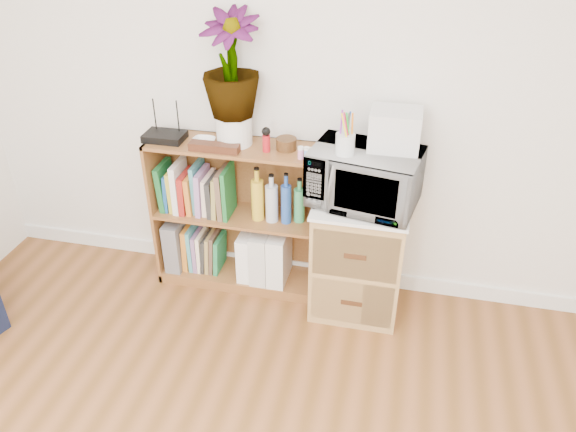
% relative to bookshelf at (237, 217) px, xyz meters
% --- Properties ---
extents(skirting_board, '(4.00, 0.02, 0.10)m').
position_rel_bookshelf_xyz_m(skirting_board, '(0.35, 0.14, -0.42)').
color(skirting_board, white).
rests_on(skirting_board, ground).
extents(bookshelf, '(1.00, 0.30, 0.95)m').
position_rel_bookshelf_xyz_m(bookshelf, '(0.00, 0.00, 0.00)').
color(bookshelf, brown).
rests_on(bookshelf, ground).
extents(wicker_unit, '(0.50, 0.45, 0.70)m').
position_rel_bookshelf_xyz_m(wicker_unit, '(0.75, -0.08, -0.12)').
color(wicker_unit, '#9E7542').
rests_on(wicker_unit, ground).
extents(microwave, '(0.62, 0.47, 0.31)m').
position_rel_bookshelf_xyz_m(microwave, '(0.75, -0.08, 0.40)').
color(microwave, white).
rests_on(microwave, wicker_unit).
extents(pen_cup, '(0.10, 0.10, 0.11)m').
position_rel_bookshelf_xyz_m(pen_cup, '(0.64, -0.15, 0.61)').
color(pen_cup, silver).
rests_on(pen_cup, microwave).
extents(small_appliance, '(0.26, 0.21, 0.20)m').
position_rel_bookshelf_xyz_m(small_appliance, '(0.88, -0.02, 0.66)').
color(small_appliance, silver).
rests_on(small_appliance, microwave).
extents(router, '(0.23, 0.15, 0.04)m').
position_rel_bookshelf_xyz_m(router, '(-0.40, -0.02, 0.50)').
color(router, black).
rests_on(router, bookshelf).
extents(white_bowl, '(0.13, 0.13, 0.03)m').
position_rel_bookshelf_xyz_m(white_bowl, '(-0.16, -0.03, 0.49)').
color(white_bowl, white).
rests_on(white_bowl, bookshelf).
extents(plant_pot, '(0.20, 0.20, 0.17)m').
position_rel_bookshelf_xyz_m(plant_pot, '(0.00, 0.02, 0.56)').
color(plant_pot, white).
rests_on(plant_pot, bookshelf).
extents(potted_plant, '(0.31, 0.31, 0.56)m').
position_rel_bookshelf_xyz_m(potted_plant, '(0.00, 0.02, 0.92)').
color(potted_plant, '#31772F').
rests_on(potted_plant, plant_pot).
extents(trinket_box, '(0.28, 0.07, 0.04)m').
position_rel_bookshelf_xyz_m(trinket_box, '(-0.07, -0.10, 0.50)').
color(trinket_box, '#3A1B0F').
rests_on(trinket_box, bookshelf).
extents(kokeshi_doll, '(0.04, 0.04, 0.10)m').
position_rel_bookshelf_xyz_m(kokeshi_doll, '(0.20, -0.04, 0.52)').
color(kokeshi_doll, '#B2151D').
rests_on(kokeshi_doll, bookshelf).
extents(wooden_bowl, '(0.11, 0.11, 0.07)m').
position_rel_bookshelf_xyz_m(wooden_bowl, '(0.30, 0.01, 0.51)').
color(wooden_bowl, '#38210F').
rests_on(wooden_bowl, bookshelf).
extents(paint_jars, '(0.10, 0.04, 0.05)m').
position_rel_bookshelf_xyz_m(paint_jars, '(0.44, -0.09, 0.50)').
color(paint_jars, pink).
rests_on(paint_jars, bookshelf).
extents(file_box, '(0.10, 0.27, 0.33)m').
position_rel_bookshelf_xyz_m(file_box, '(-0.41, 0.00, -0.24)').
color(file_box, slate).
rests_on(file_box, bookshelf).
extents(magazine_holder_left, '(0.10, 0.24, 0.31)m').
position_rel_bookshelf_xyz_m(magazine_holder_left, '(0.07, -0.01, -0.25)').
color(magazine_holder_left, white).
rests_on(magazine_holder_left, bookshelf).
extents(magazine_holder_mid, '(0.11, 0.27, 0.33)m').
position_rel_bookshelf_xyz_m(magazine_holder_mid, '(0.15, -0.01, -0.24)').
color(magazine_holder_mid, silver).
rests_on(magazine_holder_mid, bookshelf).
extents(magazine_holder_right, '(0.11, 0.27, 0.33)m').
position_rel_bookshelf_xyz_m(magazine_holder_right, '(0.26, -0.01, -0.24)').
color(magazine_holder_right, white).
rests_on(magazine_holder_right, bookshelf).
extents(cookbooks, '(0.44, 0.20, 0.31)m').
position_rel_bookshelf_xyz_m(cookbooks, '(-0.24, 0.00, 0.16)').
color(cookbooks, '#1A622C').
rests_on(cookbooks, bookshelf).
extents(liquor_bottles, '(0.31, 0.07, 0.32)m').
position_rel_bookshelf_xyz_m(liquor_bottles, '(0.25, 0.00, 0.18)').
color(liquor_bottles, gold).
rests_on(liquor_bottles, bookshelf).
extents(lower_books, '(0.25, 0.19, 0.29)m').
position_rel_bookshelf_xyz_m(lower_books, '(-0.24, 0.00, -0.27)').
color(lower_books, orange).
rests_on(lower_books, bookshelf).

